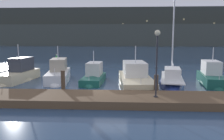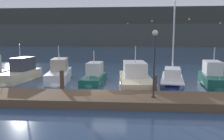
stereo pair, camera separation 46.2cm
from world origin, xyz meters
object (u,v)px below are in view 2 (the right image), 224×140
motorboat_berth_4 (59,77)px  channel_buoy (59,63)px  sailboat_berth_7 (172,83)px  motorboat_berth_8 (213,81)px  dock_lamppost (155,53)px  motorboat_berth_6 (135,82)px  motorboat_berth_3 (21,76)px  motorboat_berth_5 (94,79)px

motorboat_berth_4 → channel_buoy: bearing=108.0°
sailboat_berth_7 → motorboat_berth_8: bearing=5.9°
sailboat_berth_7 → channel_buoy: 16.45m
sailboat_berth_7 → motorboat_berth_8: sailboat_berth_7 is taller
sailboat_berth_7 → dock_lamppost: 6.79m
motorboat_berth_6 → channel_buoy: 14.45m
motorboat_berth_3 → motorboat_berth_4: motorboat_berth_3 is taller
motorboat_berth_4 → motorboat_berth_6: bearing=-13.3°
channel_buoy → dock_lamppost: size_ratio=0.46×
motorboat_berth_6 → sailboat_berth_7: 3.10m
motorboat_berth_8 → channel_buoy: (-16.30, 9.84, 0.31)m
motorboat_berth_3 → sailboat_berth_7: (13.46, -0.88, -0.25)m
motorboat_berth_3 → motorboat_berth_8: size_ratio=0.98×
sailboat_berth_7 → channel_buoy: bearing=141.7°
motorboat_berth_5 → motorboat_berth_6: bearing=-15.8°
motorboat_berth_6 → channel_buoy: bearing=132.9°
motorboat_berth_3 → motorboat_berth_5: motorboat_berth_3 is taller
motorboat_berth_8 → motorboat_berth_4: bearing=176.2°
motorboat_berth_8 → motorboat_berth_5: bearing=178.5°
motorboat_berth_4 → channel_buoy: motorboat_berth_4 is taller
sailboat_berth_7 → channel_buoy: size_ratio=5.53×
motorboat_berth_8 → dock_lamppost: bearing=-132.3°
motorboat_berth_4 → motorboat_berth_8: motorboat_berth_4 is taller
motorboat_berth_4 → sailboat_berth_7: 10.06m
dock_lamppost → motorboat_berth_3: bearing=149.6°
channel_buoy → dock_lamppost: bearing=-56.1°
dock_lamppost → motorboat_berth_4: bearing=138.2°
motorboat_berth_4 → channel_buoy: (-2.92, 8.96, 0.30)m
motorboat_berth_4 → channel_buoy: size_ratio=3.52×
sailboat_berth_7 → motorboat_berth_4: bearing=173.0°
motorboat_berth_6 → motorboat_berth_3: bearing=173.0°
motorboat_berth_3 → channel_buoy: size_ratio=3.12×
motorboat_berth_3 → motorboat_berth_8: motorboat_berth_3 is taller
motorboat_berth_3 → sailboat_berth_7: size_ratio=0.56×
motorboat_berth_3 → dock_lamppost: dock_lamppost is taller
motorboat_berth_5 → channel_buoy: 11.45m
motorboat_berth_3 → channel_buoy: motorboat_berth_3 is taller
motorboat_berth_3 → motorboat_berth_5: 6.82m
motorboat_berth_5 → motorboat_berth_4: bearing=169.5°
motorboat_berth_6 → motorboat_berth_8: size_ratio=1.34×
dock_lamppost → sailboat_berth_7: bearing=69.4°
motorboat_berth_5 → dock_lamppost: 8.27m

